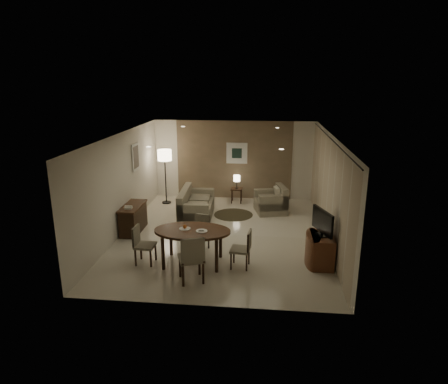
# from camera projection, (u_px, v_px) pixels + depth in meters

# --- Properties ---
(room_shell) EXTENTS (5.50, 7.00, 2.70)m
(room_shell) POSITION_uv_depth(u_px,v_px,m) (225.00, 183.00, 10.81)
(room_shell) COLOR beige
(room_shell) RESTS_ON ground
(taupe_accent) EXTENTS (3.96, 0.03, 2.70)m
(taupe_accent) POSITION_uv_depth(u_px,v_px,m) (234.00, 160.00, 13.76)
(taupe_accent) COLOR #7D644D
(taupe_accent) RESTS_ON wall_back
(curtain_wall) EXTENTS (0.08, 6.70, 2.58)m
(curtain_wall) POSITION_uv_depth(u_px,v_px,m) (328.00, 191.00, 10.17)
(curtain_wall) COLOR #BEAC94
(curtain_wall) RESTS_ON wall_right
(curtain_rod) EXTENTS (0.03, 6.80, 0.03)m
(curtain_rod) POSITION_uv_depth(u_px,v_px,m) (331.00, 139.00, 9.80)
(curtain_rod) COLOR black
(curtain_rod) RESTS_ON wall_right
(art_back_frame) EXTENTS (0.72, 0.03, 0.72)m
(art_back_frame) POSITION_uv_depth(u_px,v_px,m) (237.00, 153.00, 13.66)
(art_back_frame) COLOR silver
(art_back_frame) RESTS_ON wall_back
(art_back_canvas) EXTENTS (0.34, 0.01, 0.34)m
(art_back_canvas) POSITION_uv_depth(u_px,v_px,m) (237.00, 153.00, 13.64)
(art_back_canvas) COLOR black
(art_back_canvas) RESTS_ON wall_back
(art_left_frame) EXTENTS (0.03, 0.60, 0.80)m
(art_left_frame) POSITION_uv_depth(u_px,v_px,m) (136.00, 157.00, 11.71)
(art_left_frame) COLOR silver
(art_left_frame) RESTS_ON wall_left
(art_left_canvas) EXTENTS (0.01, 0.46, 0.64)m
(art_left_canvas) POSITION_uv_depth(u_px,v_px,m) (136.00, 157.00, 11.71)
(art_left_canvas) COLOR gray
(art_left_canvas) RESTS_ON wall_left
(downlight_nl) EXTENTS (0.10, 0.10, 0.01)m
(downlight_nl) POSITION_uv_depth(u_px,v_px,m) (149.00, 147.00, 8.48)
(downlight_nl) COLOR white
(downlight_nl) RESTS_ON ceiling
(downlight_nr) EXTENTS (0.10, 0.10, 0.01)m
(downlight_nr) POSITION_uv_depth(u_px,v_px,m) (281.00, 149.00, 8.20)
(downlight_nr) COLOR white
(downlight_nr) RESTS_ON ceiling
(downlight_fl) EXTENTS (0.10, 0.10, 0.01)m
(downlight_fl) POSITION_uv_depth(u_px,v_px,m) (183.00, 127.00, 11.92)
(downlight_fl) COLOR white
(downlight_fl) RESTS_ON ceiling
(downlight_fr) EXTENTS (0.10, 0.10, 0.01)m
(downlight_fr) POSITION_uv_depth(u_px,v_px,m) (277.00, 128.00, 11.64)
(downlight_fr) COLOR white
(downlight_fr) RESTS_ON ceiling
(console_desk) EXTENTS (0.48, 1.20, 0.75)m
(console_desk) POSITION_uv_depth(u_px,v_px,m) (133.00, 218.00, 10.95)
(console_desk) COLOR #4B2918
(console_desk) RESTS_ON floor
(telephone) EXTENTS (0.20, 0.14, 0.09)m
(telephone) POSITION_uv_depth(u_px,v_px,m) (129.00, 207.00, 10.55)
(telephone) COLOR white
(telephone) RESTS_ON console_desk
(tv_cabinet) EXTENTS (0.48, 0.90, 0.70)m
(tv_cabinet) POSITION_uv_depth(u_px,v_px,m) (321.00, 250.00, 9.03)
(tv_cabinet) COLOR brown
(tv_cabinet) RESTS_ON floor
(flat_tv) EXTENTS (0.36, 0.85, 0.60)m
(flat_tv) POSITION_uv_depth(u_px,v_px,m) (322.00, 222.00, 8.85)
(flat_tv) COLOR black
(flat_tv) RESTS_ON tv_cabinet
(dining_table) EXTENTS (1.73, 1.08, 0.81)m
(dining_table) POSITION_uv_depth(u_px,v_px,m) (193.00, 247.00, 9.06)
(dining_table) COLOR #4B2918
(dining_table) RESTS_ON floor
(chair_near) EXTENTS (0.65, 0.65, 1.04)m
(chair_near) POSITION_uv_depth(u_px,v_px,m) (191.00, 258.00, 8.25)
(chair_near) COLOR gray
(chair_near) RESTS_ON floor
(chair_far) EXTENTS (0.52, 0.52, 0.87)m
(chair_far) POSITION_uv_depth(u_px,v_px,m) (199.00, 234.00, 9.74)
(chair_far) COLOR gray
(chair_far) RESTS_ON floor
(chair_left) EXTENTS (0.45, 0.45, 0.89)m
(chair_left) POSITION_uv_depth(u_px,v_px,m) (145.00, 245.00, 9.05)
(chair_left) COLOR gray
(chair_left) RESTS_ON floor
(chair_right) EXTENTS (0.46, 0.46, 0.87)m
(chair_right) POSITION_uv_depth(u_px,v_px,m) (240.00, 249.00, 8.87)
(chair_right) COLOR gray
(chair_right) RESTS_ON floor
(plate_a) EXTENTS (0.26, 0.26, 0.02)m
(plate_a) POSITION_uv_depth(u_px,v_px,m) (185.00, 229.00, 9.01)
(plate_a) COLOR white
(plate_a) RESTS_ON dining_table
(plate_b) EXTENTS (0.26, 0.26, 0.02)m
(plate_b) POSITION_uv_depth(u_px,v_px,m) (202.00, 231.00, 8.87)
(plate_b) COLOR white
(plate_b) RESTS_ON dining_table
(fruit_apple) EXTENTS (0.09, 0.09, 0.09)m
(fruit_apple) POSITION_uv_depth(u_px,v_px,m) (185.00, 226.00, 8.99)
(fruit_apple) COLOR #C85816
(fruit_apple) RESTS_ON plate_a
(napkin) EXTENTS (0.12, 0.08, 0.03)m
(napkin) POSITION_uv_depth(u_px,v_px,m) (202.00, 230.00, 8.87)
(napkin) COLOR white
(napkin) RESTS_ON plate_b
(round_rug) EXTENTS (1.20, 1.20, 0.01)m
(round_rug) POSITION_uv_depth(u_px,v_px,m) (233.00, 215.00, 12.37)
(round_rug) COLOR #443D26
(round_rug) RESTS_ON floor
(sofa) EXTENTS (1.86, 0.99, 0.86)m
(sofa) POSITION_uv_depth(u_px,v_px,m) (197.00, 204.00, 12.05)
(sofa) COLOR gray
(sofa) RESTS_ON floor
(armchair) EXTENTS (1.09, 1.13, 0.84)m
(armchair) POSITION_uv_depth(u_px,v_px,m) (271.00, 199.00, 12.50)
(armchair) COLOR gray
(armchair) RESTS_ON floor
(side_table) EXTENTS (0.39, 0.39, 0.49)m
(side_table) POSITION_uv_depth(u_px,v_px,m) (237.00, 195.00, 13.54)
(side_table) COLOR black
(side_table) RESTS_ON floor
(table_lamp) EXTENTS (0.22, 0.22, 0.50)m
(table_lamp) POSITION_uv_depth(u_px,v_px,m) (237.00, 181.00, 13.40)
(table_lamp) COLOR #FFEAC1
(table_lamp) RESTS_ON side_table
(floor_lamp) EXTENTS (0.46, 0.46, 1.82)m
(floor_lamp) POSITION_uv_depth(u_px,v_px,m) (165.00, 177.00, 13.29)
(floor_lamp) COLOR #FFE5B7
(floor_lamp) RESTS_ON floor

